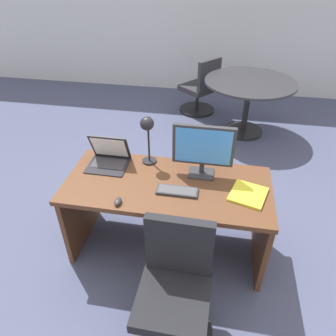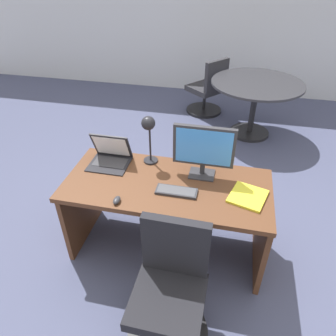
# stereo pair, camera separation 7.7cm
# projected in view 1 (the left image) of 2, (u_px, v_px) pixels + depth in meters

# --- Properties ---
(ground) EXTENTS (12.00, 12.00, 0.00)m
(ground) POSITION_uv_depth(u_px,v_px,m) (188.00, 157.00, 4.05)
(ground) COLOR #474C6B
(back_wall) EXTENTS (10.00, 0.10, 2.80)m
(back_wall) POSITION_uv_depth(u_px,v_px,m) (209.00, 7.00, 5.14)
(back_wall) COLOR silver
(back_wall) RESTS_ON ground
(desk) EXTENTS (1.59, 0.72, 0.73)m
(desk) POSITION_uv_depth(u_px,v_px,m) (168.00, 200.00, 2.58)
(desk) COLOR #56331E
(desk) RESTS_ON ground
(monitor) EXTENTS (0.47, 0.16, 0.43)m
(monitor) POSITION_uv_depth(u_px,v_px,m) (203.00, 148.00, 2.38)
(monitor) COLOR #2D2D33
(monitor) RESTS_ON desk
(laptop) EXTENTS (0.32, 0.28, 0.26)m
(laptop) POSITION_uv_depth(u_px,v_px,m) (109.00, 155.00, 2.61)
(laptop) COLOR black
(laptop) RESTS_ON desk
(keyboard) EXTENTS (0.31, 0.11, 0.02)m
(keyboard) POSITION_uv_depth(u_px,v_px,m) (177.00, 191.00, 2.33)
(keyboard) COLOR #2D2D33
(keyboard) RESTS_ON desk
(mouse) EXTENTS (0.05, 0.09, 0.04)m
(mouse) POSITION_uv_depth(u_px,v_px,m) (118.00, 201.00, 2.23)
(mouse) COLOR #2D2D33
(mouse) RESTS_ON desk
(desk_lamp) EXTENTS (0.12, 0.14, 0.43)m
(desk_lamp) POSITION_uv_depth(u_px,v_px,m) (147.00, 130.00, 2.47)
(desk_lamp) COLOR black
(desk_lamp) RESTS_ON desk
(book) EXTENTS (0.31, 0.32, 0.02)m
(book) POSITION_uv_depth(u_px,v_px,m) (248.00, 194.00, 2.31)
(book) COLOR yellow
(book) RESTS_ON desk
(office_chair) EXTENTS (0.56, 0.56, 0.89)m
(office_chair) POSITION_uv_depth(u_px,v_px,m) (174.00, 296.00, 2.06)
(office_chair) COLOR black
(office_chair) RESTS_ON ground
(meeting_table) EXTENTS (1.21, 1.21, 0.76)m
(meeting_table) POSITION_uv_depth(u_px,v_px,m) (248.00, 94.00, 4.27)
(meeting_table) COLOR black
(meeting_table) RESTS_ON ground
(meeting_chair_near) EXTENTS (0.65, 0.65, 0.88)m
(meeting_chair_near) POSITION_uv_depth(u_px,v_px,m) (201.00, 91.00, 4.95)
(meeting_chair_near) COLOR black
(meeting_chair_near) RESTS_ON ground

